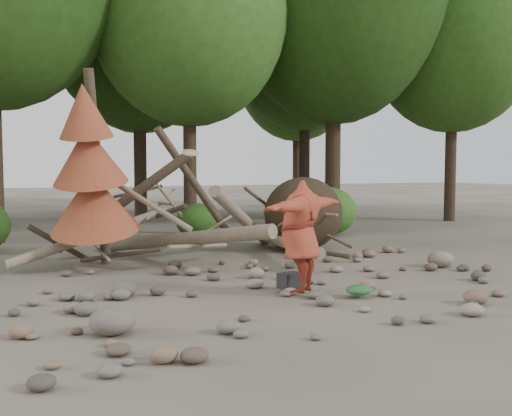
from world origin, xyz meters
name	(u,v)px	position (x,y,z in m)	size (l,w,h in m)	color
ground	(295,289)	(0.00, 0.00, 0.00)	(120.00, 120.00, 0.00)	#514C44
deadfall_pile	(286,216)	(2.02, 4.24, 0.95)	(8.55, 5.24, 3.30)	#332619
dead_conifer	(91,173)	(-3.12, 3.37, 2.11)	(2.06, 2.16, 4.35)	#4C3F30
bush_mid	(198,221)	(0.80, 7.80, 0.56)	(1.40, 1.40, 1.12)	#2C5819
bush_right	(327,211)	(5.00, 7.00, 0.80)	(2.00, 2.00, 1.60)	#366820
frisbee_thrower	(301,236)	(-0.21, -0.57, 1.05)	(3.21, 1.75, 2.47)	#9B3623
backpack	(290,284)	(-0.19, -0.16, 0.14)	(0.42, 0.28, 0.28)	black
cloth_green	(360,293)	(0.64, -1.12, 0.09)	(0.48, 0.40, 0.18)	#265F2B
cloth_orange	(366,285)	(1.23, -0.48, 0.05)	(0.27, 0.22, 0.10)	#C36221
boulder_front_left	(113,321)	(-3.60, -1.53, 0.19)	(0.63, 0.57, 0.38)	#675F56
boulder_front_right	(476,297)	(2.10, -2.29, 0.13)	(0.42, 0.38, 0.25)	brown
boulder_mid_right	(441,259)	(4.07, 0.66, 0.18)	(0.60, 0.54, 0.36)	gray
boulder_mid_left	(124,289)	(-3.00, 0.66, 0.13)	(0.45, 0.40, 0.27)	#615A51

